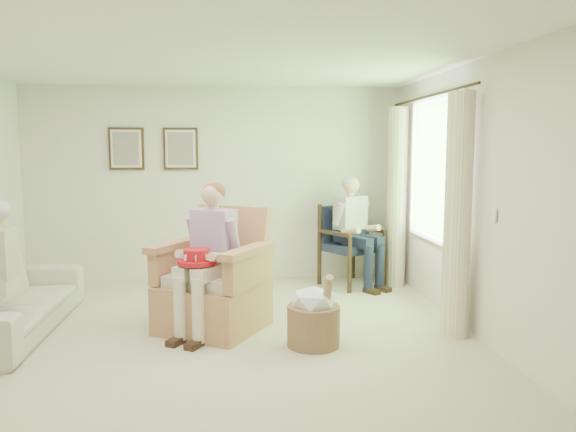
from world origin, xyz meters
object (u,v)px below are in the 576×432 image
object	(u,v)px
wood_armchair	(350,241)
hatbox	(314,316)
person_dark	(353,223)
sofa	(9,300)
person_wicker	(212,247)
red_hat	(197,258)
wicker_armchair	(213,291)

from	to	relation	value
wood_armchair	hatbox	world-z (taller)	wood_armchair
wood_armchair	person_dark	distance (m)	0.31
sofa	person_wicker	bearing A→B (deg)	-96.71
wood_armchair	hatbox	size ratio (longest dim) A/B	1.47
sofa	person_dark	world-z (taller)	person_dark
sofa	red_hat	xyz separation A→B (m)	(1.83, -0.39, 0.46)
person_wicker	person_dark	bearing A→B (deg)	74.78
wicker_armchair	red_hat	xyz separation A→B (m)	(-0.13, -0.32, 0.39)
hatbox	red_hat	bearing A→B (deg)	165.01
sofa	hatbox	xyz separation A→B (m)	(2.88, -0.68, -0.04)
person_dark	red_hat	xyz separation A→B (m)	(-1.88, -1.86, -0.05)
person_wicker	person_dark	size ratio (longest dim) A/B	1.02
wood_armchair	hatbox	xyz separation A→B (m)	(-0.83, -2.31, -0.29)
wicker_armchair	wood_armchair	bearing A→B (deg)	75.02
wicker_armchair	hatbox	bearing A→B (deg)	-2.51
sofa	hatbox	bearing A→B (deg)	-103.19
hatbox	person_wicker	bearing A→B (deg)	154.20
sofa	person_wicker	distance (m)	2.05
person_dark	hatbox	xyz separation A→B (m)	(-0.83, -2.14, -0.55)
sofa	red_hat	world-z (taller)	red_hat
wicker_armchair	person_dark	world-z (taller)	person_dark
wicker_armchair	red_hat	size ratio (longest dim) A/B	3.33
wood_armchair	person_wicker	distance (m)	2.57
hatbox	wicker_armchair	bearing A→B (deg)	146.84
person_wicker	red_hat	size ratio (longest dim) A/B	3.98
sofa	person_dark	xyz separation A→B (m)	(3.71, 1.47, 0.51)
wicker_armchair	wood_armchair	xyz separation A→B (m)	(1.75, 1.71, 0.19)
wicker_armchair	person_dark	xyz separation A→B (m)	(1.75, 1.54, 0.45)
hatbox	sofa	bearing A→B (deg)	166.81
wicker_armchair	red_hat	distance (m)	0.52
person_wicker	red_hat	xyz separation A→B (m)	(-0.13, -0.16, -0.08)
wicker_armchair	wood_armchair	distance (m)	2.45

